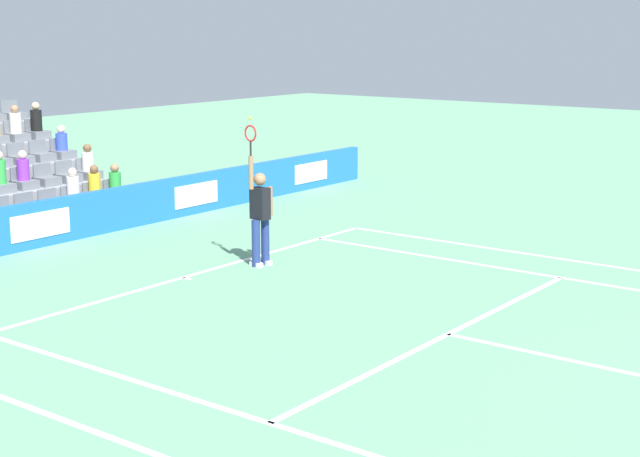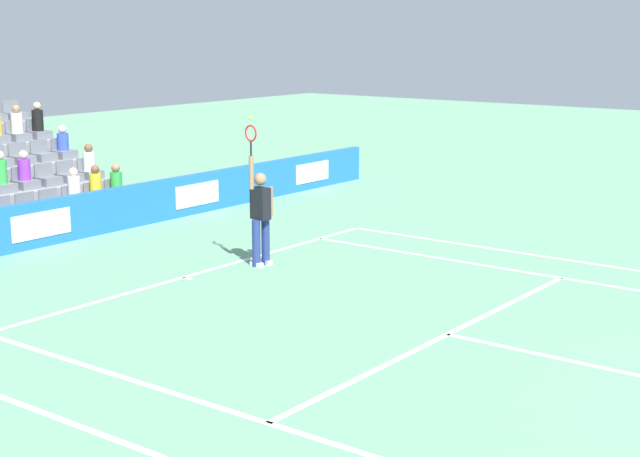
% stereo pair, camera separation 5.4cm
% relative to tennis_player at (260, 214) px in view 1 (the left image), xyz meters
% --- Properties ---
extents(line_baseline, '(10.97, 0.10, 0.01)m').
position_rel_tennis_player_xyz_m(line_baseline, '(1.56, -0.53, -0.99)').
color(line_baseline, white).
rests_on(line_baseline, ground).
extents(line_service, '(8.23, 0.10, 0.01)m').
position_rel_tennis_player_xyz_m(line_service, '(1.56, 4.96, -0.99)').
color(line_service, white).
rests_on(line_service, ground).
extents(line_singles_sideline_left, '(0.10, 11.89, 0.01)m').
position_rel_tennis_player_xyz_m(line_singles_sideline_left, '(5.67, 5.41, -0.99)').
color(line_singles_sideline_left, white).
rests_on(line_singles_sideline_left, ground).
extents(line_singles_sideline_right, '(0.10, 11.89, 0.01)m').
position_rel_tennis_player_xyz_m(line_singles_sideline_right, '(-2.56, 5.41, -0.99)').
color(line_singles_sideline_right, white).
rests_on(line_singles_sideline_right, ground).
extents(line_doubles_sideline_right, '(0.10, 11.89, 0.01)m').
position_rel_tennis_player_xyz_m(line_doubles_sideline_right, '(-3.93, 5.41, -0.99)').
color(line_doubles_sideline_right, white).
rests_on(line_doubles_sideline_right, ground).
extents(line_centre_mark, '(0.10, 0.20, 0.01)m').
position_rel_tennis_player_xyz_m(line_centre_mark, '(1.56, -0.43, -0.99)').
color(line_centre_mark, white).
rests_on(line_centre_mark, ground).
extents(sponsor_barrier, '(22.80, 0.22, 0.96)m').
position_rel_tennis_player_xyz_m(sponsor_barrier, '(1.56, -4.69, -0.51)').
color(sponsor_barrier, '#1E66AD').
rests_on(sponsor_barrier, ground).
extents(tennis_player, '(0.52, 0.38, 2.85)m').
position_rel_tennis_player_xyz_m(tennis_player, '(0.00, 0.00, 0.00)').
color(tennis_player, navy).
rests_on(tennis_player, ground).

